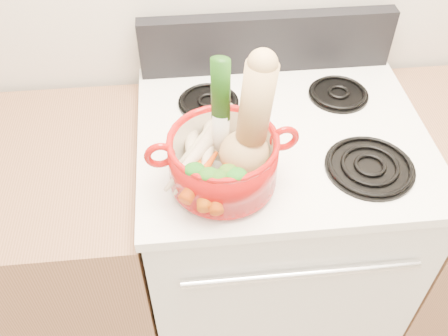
{
  "coord_description": "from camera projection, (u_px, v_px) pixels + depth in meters",
  "views": [
    {
      "loc": [
        -0.26,
        0.41,
        1.84
      ],
      "look_at": [
        -0.18,
        1.21,
        1.02
      ],
      "focal_mm": 40.0,
      "sensor_mm": 36.0,
      "label": 1
    }
  ],
  "objects": [
    {
      "name": "parsnip_0",
      "position": [
        192.0,
        164.0,
        1.16
      ],
      "size": [
        0.05,
        0.21,
        0.06
      ],
      "primitive_type": "cone",
      "rotation": [
        1.66,
        0.0,
        -0.04
      ],
      "color": "beige",
      "rests_on": "dutch_oven"
    },
    {
      "name": "burner_back_left",
      "position": [
        208.0,
        101.0,
        1.42
      ],
      "size": [
        0.17,
        0.17,
        0.02
      ],
      "primitive_type": "cylinder",
      "color": "black",
      "rests_on": "cooktop"
    },
    {
      "name": "ginger",
      "position": [
        221.0,
        146.0,
        1.21
      ],
      "size": [
        0.09,
        0.08,
        0.05
      ],
      "primitive_type": "ellipsoid",
      "rotation": [
        0.0,
        0.0,
        -0.22
      ],
      "color": "tan",
      "rests_on": "dutch_oven"
    },
    {
      "name": "carrot_4",
      "position": [
        228.0,
        165.0,
        1.13
      ],
      "size": [
        0.05,
        0.18,
        0.05
      ],
      "primitive_type": "cone",
      "rotation": [
        1.66,
        0.0,
        0.1
      ],
      "color": "#BF4409",
      "rests_on": "dutch_oven"
    },
    {
      "name": "pot_handle_right",
      "position": [
        284.0,
        138.0,
        1.14
      ],
      "size": [
        0.07,
        0.02,
        0.07
      ],
      "primitive_type": "torus",
      "rotation": [
        1.57,
        0.0,
        0.09
      ],
      "color": "#9D0C0A",
      "rests_on": "dutch_oven"
    },
    {
      "name": "parsnip_2",
      "position": [
        208.0,
        151.0,
        1.17
      ],
      "size": [
        0.09,
        0.22,
        0.06
      ],
      "primitive_type": "cone",
      "rotation": [
        1.66,
        0.0,
        -0.2
      ],
      "color": "beige",
      "rests_on": "dutch_oven"
    },
    {
      "name": "dutch_oven",
      "position": [
        223.0,
        160.0,
        1.15
      ],
      "size": [
        0.28,
        0.28,
        0.13
      ],
      "primitive_type": "cylinder",
      "rotation": [
        0.0,
        0.0,
        0.09
      ],
      "color": "#9D0C0A",
      "rests_on": "burner_front_left"
    },
    {
      "name": "carrot_1",
      "position": [
        201.0,
        181.0,
        1.13
      ],
      "size": [
        0.04,
        0.17,
        0.05
      ],
      "primitive_type": "cone",
      "rotation": [
        1.66,
        0.0,
        0.03
      ],
      "color": "orange",
      "rests_on": "dutch_oven"
    },
    {
      "name": "carrot_2",
      "position": [
        232.0,
        165.0,
        1.15
      ],
      "size": [
        0.06,
        0.17,
        0.05
      ],
      "primitive_type": "cone",
      "rotation": [
        1.66,
        0.0,
        -0.21
      ],
      "color": "#DB560A",
      "rests_on": "dutch_oven"
    },
    {
      "name": "pot_handle_left",
      "position": [
        160.0,
        155.0,
        1.1
      ],
      "size": [
        0.07,
        0.02,
        0.07
      ],
      "primitive_type": "torus",
      "rotation": [
        1.57,
        0.0,
        0.09
      ],
      "color": "#9D0C0A",
      "rests_on": "dutch_oven"
    },
    {
      "name": "carrot_3",
      "position": [
        201.0,
        176.0,
        1.12
      ],
      "size": [
        0.11,
        0.15,
        0.05
      ],
      "primitive_type": "cone",
      "rotation": [
        1.66,
        0.0,
        -0.55
      ],
      "color": "#D73D0A",
      "rests_on": "dutch_oven"
    },
    {
      "name": "parsnip_3",
      "position": [
        191.0,
        159.0,
        1.15
      ],
      "size": [
        0.16,
        0.18,
        0.06
      ],
      "primitive_type": "cone",
      "rotation": [
        1.66,
        0.0,
        -0.7
      ],
      "color": "beige",
      "rests_on": "dutch_oven"
    },
    {
      "name": "parsnip_1",
      "position": [
        195.0,
        164.0,
        1.16
      ],
      "size": [
        0.14,
        0.17,
        0.05
      ],
      "primitive_type": "cone",
      "rotation": [
        1.66,
        0.0,
        -0.62
      ],
      "color": "beige",
      "rests_on": "dutch_oven"
    },
    {
      "name": "oven_handle",
      "position": [
        302.0,
        274.0,
        1.23
      ],
      "size": [
        0.6,
        0.02,
        0.02
      ],
      "primitive_type": "cylinder",
      "rotation": [
        0.0,
        1.57,
        0.0
      ],
      "color": "silver",
      "rests_on": "stove_body"
    },
    {
      "name": "stove_body",
      "position": [
        271.0,
        239.0,
        1.7
      ],
      "size": [
        0.76,
        0.65,
        0.92
      ],
      "primitive_type": "cube",
      "color": "silver",
      "rests_on": "floor"
    },
    {
      "name": "burner_front_right",
      "position": [
        370.0,
        166.0,
        1.24
      ],
      "size": [
        0.22,
        0.22,
        0.02
      ],
      "primitive_type": "cylinder",
      "color": "black",
      "rests_on": "cooktop"
    },
    {
      "name": "burner_back_right",
      "position": [
        339.0,
        93.0,
        1.45
      ],
      "size": [
        0.17,
        0.17,
        0.02
      ],
      "primitive_type": "cylinder",
      "color": "black",
      "rests_on": "cooktop"
    },
    {
      "name": "parsnip_4",
      "position": [
        204.0,
        138.0,
        1.19
      ],
      "size": [
        0.19,
        0.2,
        0.07
      ],
      "primitive_type": "cone",
      "rotation": [
        1.66,
        0.0,
        -0.74
      ],
      "color": "beige",
      "rests_on": "dutch_oven"
    },
    {
      "name": "burner_front_left",
      "position": [
        218.0,
        177.0,
        1.21
      ],
      "size": [
        0.22,
        0.22,
        0.02
      ],
      "primitive_type": "cylinder",
      "color": "black",
      "rests_on": "cooktop"
    },
    {
      "name": "leek",
      "position": [
        221.0,
        110.0,
        1.12
      ],
      "size": [
        0.06,
        0.06,
        0.29
      ],
      "primitive_type": "cylinder",
      "rotation": [
        0.0,
        0.0,
        -0.33
      ],
      "color": "beige",
      "rests_on": "dutch_oven"
    },
    {
      "name": "cooktop",
      "position": [
        282.0,
        136.0,
        1.36
      ],
      "size": [
        0.78,
        0.67,
        0.03
      ],
      "primitive_type": "cube",
      "color": "white",
      "rests_on": "stove_body"
    },
    {
      "name": "squash",
      "position": [
        246.0,
        121.0,
        1.08
      ],
      "size": [
        0.16,
        0.14,
        0.31
      ],
      "primitive_type": null,
      "rotation": [
        0.0,
        0.08,
        -0.11
      ],
      "color": "tan",
      "rests_on": "dutch_oven"
    },
    {
      "name": "control_backsplash",
      "position": [
        267.0,
        43.0,
        1.49
      ],
      "size": [
        0.76,
        0.05,
        0.18
      ],
      "primitive_type": "cube",
      "color": "black",
      "rests_on": "cooktop"
    },
    {
      "name": "carrot_0",
      "position": [
        212.0,
        185.0,
        1.12
      ],
      "size": [
        0.04,
        0.16,
        0.05
      ],
      "primitive_type": "cone",
      "rotation": [
        1.66,
        0.0,
        0.06
      ],
      "color": "#D0570A",
      "rests_on": "dutch_oven"
    }
  ]
}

